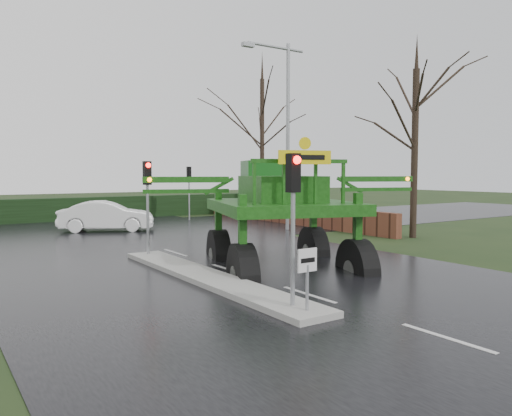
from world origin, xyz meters
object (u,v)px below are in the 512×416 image
traffic_signal_far (189,181)px  street_light_right (283,119)px  traffic_signal_mid (147,187)px  white_sedan (107,231)px  traffic_signal_near (293,196)px  crop_sprayer (240,195)px  keep_left_sign (307,269)px

traffic_signal_far → street_light_right: bearing=101.9°
traffic_signal_mid → traffic_signal_far: 14.75m
traffic_signal_mid → white_sedan: bearing=81.8°
traffic_signal_near → crop_sprayer: size_ratio=0.40×
keep_left_sign → traffic_signal_near: traffic_signal_near is taller
street_light_right → white_sedan: street_light_right is taller
traffic_signal_mid → street_light_right: bearing=25.4°
traffic_signal_near → crop_sprayer: bearing=74.2°
traffic_signal_mid → traffic_signal_far: bearing=58.1°
keep_left_sign → traffic_signal_mid: (0.00, 8.99, 1.53)m
keep_left_sign → white_sedan: bearing=85.8°
keep_left_sign → street_light_right: bearing=54.9°
street_light_right → crop_sprayer: size_ratio=1.13×
traffic_signal_near → white_sedan: (1.34, 17.77, -2.59)m
keep_left_sign → traffic_signal_far: size_ratio=0.38×
traffic_signal_far → crop_sprayer: size_ratio=0.40×
street_light_right → white_sedan: 11.18m
white_sedan → street_light_right: bearing=-96.2°
crop_sprayer → white_sedan: bearing=107.6°
traffic_signal_mid → white_sedan: 9.72m
keep_left_sign → traffic_signal_near: size_ratio=0.38×
crop_sprayer → street_light_right: bearing=65.7°
traffic_signal_near → traffic_signal_far: bearing=69.6°
crop_sprayer → white_sedan: crop_sprayer is taller
traffic_signal_far → keep_left_sign: bearing=70.1°
traffic_signal_near → street_light_right: 16.46m
traffic_signal_far → crop_sprayer: (-6.68, -17.04, -0.13)m
traffic_signal_mid → traffic_signal_far: (7.80, 12.52, 0.00)m
traffic_signal_mid → street_light_right: size_ratio=0.35×
keep_left_sign → street_light_right: size_ratio=0.14×
keep_left_sign → white_sedan: keep_left_sign is taller
keep_left_sign → crop_sprayer: crop_sprayer is taller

